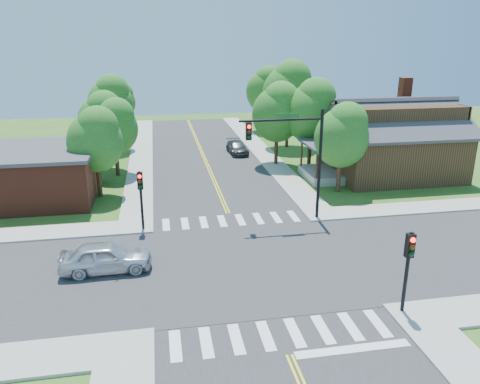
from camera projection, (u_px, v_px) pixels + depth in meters
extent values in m
plane|color=#365B1C|center=(250.00, 265.00, 24.62)|extent=(100.00, 100.00, 0.00)
cube|color=#2D2D30|center=(250.00, 264.00, 24.61)|extent=(10.00, 90.00, 0.04)
cube|color=#2D2D30|center=(250.00, 264.00, 24.61)|extent=(90.00, 10.00, 0.04)
cube|color=#2D2D30|center=(250.00, 265.00, 24.62)|extent=(10.20, 10.20, 0.06)
cube|color=#9E9B93|center=(260.00, 150.00, 48.94)|extent=(2.20, 40.00, 0.14)
cube|color=#9E9B93|center=(141.00, 155.00, 46.90)|extent=(2.20, 40.00, 0.14)
cube|color=white|center=(166.00, 225.00, 29.68)|extent=(0.45, 2.00, 0.01)
cube|color=white|center=(185.00, 223.00, 29.88)|extent=(0.45, 2.00, 0.01)
cube|color=white|center=(204.00, 222.00, 30.08)|extent=(0.45, 2.00, 0.01)
cube|color=white|center=(222.00, 221.00, 30.29)|extent=(0.45, 2.00, 0.01)
cube|color=white|center=(240.00, 220.00, 30.49)|extent=(0.45, 2.00, 0.01)
cube|color=white|center=(258.00, 218.00, 30.69)|extent=(0.45, 2.00, 0.01)
cube|color=white|center=(276.00, 217.00, 30.89)|extent=(0.45, 2.00, 0.01)
cube|color=white|center=(293.00, 216.00, 31.09)|extent=(0.45, 2.00, 0.01)
cube|color=white|center=(175.00, 346.00, 18.11)|extent=(0.45, 2.00, 0.01)
cube|color=white|center=(206.00, 342.00, 18.31)|extent=(0.45, 2.00, 0.01)
cube|color=white|center=(236.00, 339.00, 18.51)|extent=(0.45, 2.00, 0.01)
cube|color=white|center=(266.00, 336.00, 18.72)|extent=(0.45, 2.00, 0.01)
cube|color=white|center=(295.00, 332.00, 18.92)|extent=(0.45, 2.00, 0.01)
cube|color=white|center=(323.00, 329.00, 19.12)|extent=(0.45, 2.00, 0.01)
cube|color=white|center=(351.00, 326.00, 19.32)|extent=(0.45, 2.00, 0.01)
cube|color=white|center=(378.00, 323.00, 19.52)|extent=(0.45, 2.00, 0.01)
cube|color=yellow|center=(200.00, 150.00, 49.08)|extent=(0.10, 37.50, 0.01)
cube|color=yellow|center=(202.00, 150.00, 49.11)|extent=(0.10, 37.50, 0.01)
cube|color=white|center=(353.00, 350.00, 17.94)|extent=(4.60, 0.45, 0.09)
cylinder|color=black|center=(319.00, 166.00, 29.63)|extent=(0.20, 0.20, 7.20)
cylinder|color=black|center=(281.00, 120.00, 28.24)|extent=(5.20, 0.14, 0.14)
cube|color=#19591E|center=(288.00, 116.00, 28.18)|extent=(1.40, 0.04, 0.30)
cube|color=black|center=(249.00, 131.00, 28.11)|extent=(0.34, 0.28, 1.05)
sphere|color=#FF0C0C|center=(249.00, 127.00, 27.85)|extent=(0.22, 0.22, 0.22)
sphere|color=#3F2605|center=(249.00, 132.00, 27.95)|extent=(0.22, 0.22, 0.22)
sphere|color=#05330F|center=(249.00, 137.00, 28.05)|extent=(0.22, 0.22, 0.22)
cylinder|color=black|center=(406.00, 274.00, 19.73)|extent=(0.16, 0.16, 3.80)
cube|color=black|center=(410.00, 245.00, 19.30)|extent=(0.34, 0.28, 1.05)
sphere|color=#FF0C0C|center=(413.00, 240.00, 19.05)|extent=(0.22, 0.22, 0.22)
sphere|color=#3F2605|center=(412.00, 247.00, 19.15)|extent=(0.22, 0.22, 0.22)
sphere|color=#05330F|center=(411.00, 254.00, 19.25)|extent=(0.22, 0.22, 0.22)
cylinder|color=black|center=(141.00, 202.00, 28.30)|extent=(0.16, 0.16, 3.80)
cube|color=black|center=(140.00, 181.00, 27.87)|extent=(0.34, 0.28, 1.05)
sphere|color=#FF0C0C|center=(140.00, 177.00, 27.62)|extent=(0.22, 0.22, 0.22)
sphere|color=#3F2605|center=(140.00, 182.00, 27.72)|extent=(0.22, 0.22, 0.22)
sphere|color=#05330F|center=(140.00, 187.00, 27.82)|extent=(0.22, 0.22, 0.22)
cube|color=#2E2110|center=(392.00, 152.00, 39.78)|extent=(10.00, 8.00, 4.00)
cube|color=#9E9B93|center=(321.00, 175.00, 39.25)|extent=(2.60, 4.50, 0.70)
cylinder|color=#2E2110|center=(317.00, 167.00, 36.80)|extent=(0.18, 0.18, 2.50)
cylinder|color=#2E2110|center=(301.00, 155.00, 40.53)|extent=(0.18, 0.18, 2.50)
cube|color=#38383D|center=(322.00, 144.00, 38.42)|extent=(2.80, 4.80, 0.18)
cube|color=maroon|center=(401.00, 126.00, 42.97)|extent=(0.90, 0.90, 7.11)
cube|color=maroon|center=(23.00, 176.00, 33.99)|extent=(10.00, 8.00, 3.50)
cube|color=#38383D|center=(19.00, 151.00, 33.40)|extent=(10.40, 8.40, 0.25)
cylinder|color=#382314|center=(339.00, 176.00, 35.70)|extent=(0.34, 0.34, 2.58)
ellipsoid|color=#225F1C|center=(341.00, 138.00, 34.77)|extent=(4.07, 3.87, 4.48)
sphere|color=#225F1C|center=(347.00, 122.00, 34.24)|extent=(2.99, 2.99, 2.99)
cylinder|color=#382314|center=(309.00, 151.00, 42.37)|extent=(0.34, 0.34, 3.01)
ellipsoid|color=#225F1C|center=(311.00, 113.00, 41.29)|extent=(4.75, 4.51, 5.22)
sphere|color=#225F1C|center=(316.00, 97.00, 40.70)|extent=(3.48, 3.48, 3.48)
cylinder|color=#382314|center=(287.00, 131.00, 50.08)|extent=(0.34, 0.34, 3.43)
ellipsoid|color=#225F1C|center=(288.00, 94.00, 48.84)|extent=(5.42, 5.15, 5.96)
sphere|color=#225F1C|center=(292.00, 79.00, 48.19)|extent=(3.98, 3.98, 3.98)
cylinder|color=#382314|center=(265.00, 119.00, 58.69)|extent=(0.34, 0.34, 2.99)
ellipsoid|color=#225F1C|center=(265.00, 92.00, 57.61)|extent=(4.72, 4.48, 5.19)
sphere|color=#225F1C|center=(268.00, 80.00, 57.02)|extent=(3.46, 3.46, 3.46)
cylinder|color=#382314|center=(99.00, 180.00, 34.61)|extent=(0.34, 0.34, 2.53)
ellipsoid|color=#225F1C|center=(95.00, 142.00, 33.69)|extent=(4.00, 3.80, 4.40)
sphere|color=#225F1C|center=(98.00, 126.00, 33.18)|extent=(2.93, 2.93, 2.93)
cylinder|color=#382314|center=(105.00, 155.00, 41.66)|extent=(0.34, 0.34, 2.63)
ellipsoid|color=#225F1C|center=(102.00, 122.00, 40.71)|extent=(4.15, 3.95, 4.57)
sphere|color=#225F1C|center=(104.00, 108.00, 40.18)|extent=(3.05, 3.05, 3.05)
cylinder|color=#382314|center=(113.00, 136.00, 48.78)|extent=(0.34, 0.34, 2.92)
ellipsoid|color=#225F1C|center=(111.00, 104.00, 47.72)|extent=(4.62, 4.39, 5.08)
sphere|color=#225F1C|center=(112.00, 91.00, 47.15)|extent=(3.39, 3.39, 3.39)
cylinder|color=#382314|center=(122.00, 124.00, 57.17)|extent=(0.34, 0.34, 2.32)
ellipsoid|color=#225F1C|center=(120.00, 102.00, 56.34)|extent=(3.66, 3.47, 4.02)
sphere|color=#225F1C|center=(122.00, 93.00, 55.85)|extent=(2.68, 2.68, 2.68)
cylinder|color=#382314|center=(276.00, 150.00, 43.12)|extent=(0.34, 0.34, 2.87)
ellipsoid|color=#225F1C|center=(277.00, 115.00, 42.09)|extent=(4.53, 4.30, 4.98)
sphere|color=#225F1C|center=(281.00, 100.00, 41.52)|extent=(3.32, 3.32, 3.32)
cylinder|color=#382314|center=(117.00, 161.00, 39.87)|extent=(0.34, 0.34, 2.49)
ellipsoid|color=#225F1C|center=(114.00, 129.00, 38.97)|extent=(3.93, 3.74, 4.32)
sphere|color=#225F1C|center=(116.00, 115.00, 38.46)|extent=(2.88, 2.88, 2.88)
imported|color=silver|center=(106.00, 258.00, 23.66)|extent=(1.93, 4.60, 1.55)
imported|color=#333639|center=(237.00, 148.00, 47.44)|extent=(2.15, 4.40, 1.23)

